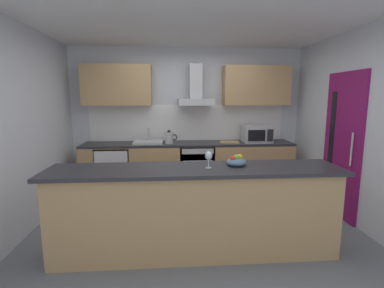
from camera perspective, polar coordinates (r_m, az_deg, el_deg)
name	(u,v)px	position (r m, az deg, el deg)	size (l,w,h in m)	color
ground	(196,227)	(3.97, 0.74, -16.25)	(5.23, 4.55, 0.02)	slate
ceiling	(196,20)	(3.69, 0.83, 23.57)	(5.23, 4.55, 0.02)	white
wall_back	(187,119)	(5.42, -0.97, 5.07)	(5.23, 0.12, 2.60)	silver
wall_left	(16,131)	(4.04, -31.73, 2.21)	(0.12, 4.55, 2.60)	silver
wall_right	(360,128)	(4.37, 30.55, 2.75)	(0.12, 4.55, 2.60)	silver
backsplash_tile	(187,123)	(5.35, -0.92, 4.27)	(3.60, 0.02, 0.66)	white
counter_back	(189,167)	(5.18, -0.69, -4.66)	(3.72, 0.60, 0.90)	tan
counter_island	(195,211)	(3.16, 0.70, -13.26)	(3.10, 0.64, 0.97)	tan
upper_cabinets	(188,85)	(5.18, -0.83, 11.63)	(3.67, 0.32, 0.70)	tan
side_door	(342,146)	(4.55, 27.83, -0.28)	(0.08, 0.85, 2.05)	#7A1456
oven	(196,167)	(5.16, 0.84, -4.60)	(0.60, 0.62, 0.80)	slate
refrigerator	(115,170)	(5.24, -15.18, -5.11)	(0.58, 0.60, 0.85)	white
microwave	(257,134)	(5.24, 12.84, 1.94)	(0.50, 0.38, 0.30)	#B7BABC
sink	(148,142)	(5.07, -8.74, 0.45)	(0.50, 0.40, 0.26)	silver
kettle	(169,138)	(5.00, -4.61, 1.30)	(0.29, 0.15, 0.24)	#B7BABC
range_hood	(196,92)	(5.14, 0.75, 10.28)	(0.62, 0.45, 0.72)	#B7BABC
wine_glass	(209,156)	(2.98, 3.34, -2.50)	(0.08, 0.08, 0.18)	silver
fruit_bowl	(236,161)	(3.14, 8.87, -3.46)	(0.22, 0.22, 0.13)	slate
chopping_board	(230,142)	(5.14, 7.59, 0.39)	(0.34, 0.22, 0.02)	tan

